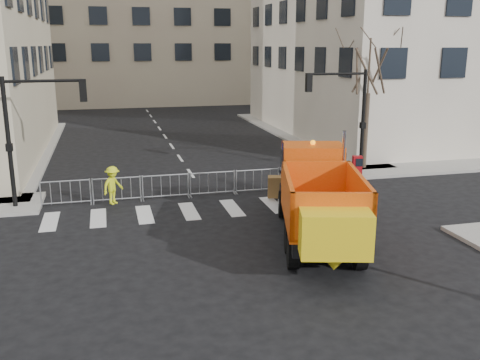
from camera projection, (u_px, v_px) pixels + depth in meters
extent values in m
plane|color=black|center=(251.00, 260.00, 16.88)|extent=(120.00, 120.00, 0.00)
cube|color=gray|center=(203.00, 189.00, 24.85)|extent=(64.00, 5.00, 0.15)
cylinder|color=black|center=(9.00, 145.00, 21.36)|extent=(0.18, 0.18, 5.40)
cylinder|color=black|center=(363.00, 123.00, 27.16)|extent=(0.18, 0.18, 5.40)
cube|color=black|center=(317.00, 214.00, 18.43)|extent=(3.95, 7.25, 0.43)
cylinder|color=black|center=(283.00, 204.00, 20.96)|extent=(0.60, 1.11, 1.06)
cylinder|color=black|center=(335.00, 204.00, 20.93)|extent=(0.60, 1.11, 1.06)
cylinder|color=black|center=(290.00, 237.00, 17.34)|extent=(0.60, 1.11, 1.06)
cylinder|color=black|center=(352.00, 238.00, 17.30)|extent=(0.60, 1.11, 1.06)
cylinder|color=black|center=(293.00, 252.00, 16.13)|extent=(0.60, 1.11, 1.06)
cylinder|color=black|center=(360.00, 252.00, 16.09)|extent=(0.60, 1.11, 1.06)
cube|color=#D14A0B|center=(308.00, 174.00, 21.24)|extent=(2.35, 2.01, 0.96)
cube|color=#D14A0B|center=(312.00, 167.00, 19.89)|extent=(2.53, 2.06, 1.73)
cylinder|color=silver|center=(343.00, 163.00, 19.09)|extent=(0.13, 0.13, 2.30)
cube|color=#D14A0B|center=(323.00, 197.00, 16.88)|extent=(3.43, 4.71, 1.58)
cube|color=yellow|center=(335.00, 234.00, 14.44)|extent=(2.10, 1.43, 1.25)
cube|color=brown|center=(303.00, 187.00, 23.06)|extent=(3.11, 1.34, 1.08)
imported|color=black|center=(304.00, 181.00, 22.87)|extent=(0.73, 0.54, 1.82)
imported|color=black|center=(289.00, 174.00, 24.06)|extent=(1.09, 0.94, 1.91)
imported|color=black|center=(314.00, 179.00, 22.79)|extent=(0.92, 1.29, 2.02)
imported|color=yellow|center=(113.00, 185.00, 22.07)|extent=(1.15, 1.15, 1.60)
cube|color=#9B0B12|center=(357.00, 167.00, 26.48)|extent=(0.53, 0.50, 1.10)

